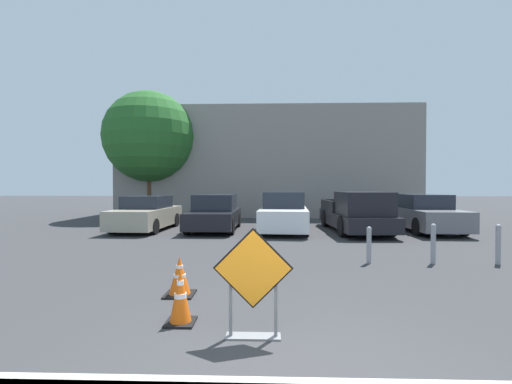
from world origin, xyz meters
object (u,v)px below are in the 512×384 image
object	(u,v)px
pickup_truck	(357,214)
traffic_cone_second	(180,276)
bollard_nearest	(369,244)
parked_car_second	(215,214)
parked_car_nearest	(147,214)
bollard_third	(498,243)
parked_car_third	(284,213)
road_closed_sign	(253,279)
bollard_second	(433,243)
parked_car_fourth	(424,214)
traffic_cone_nearest	(180,296)

from	to	relation	value
pickup_truck	traffic_cone_second	bearing A→B (deg)	55.93
bollard_nearest	parked_car_second	bearing A→B (deg)	127.65
traffic_cone_second	pickup_truck	distance (m)	9.36
parked_car_second	parked_car_nearest	bearing A→B (deg)	0.90
parked_car_second	bollard_third	world-z (taller)	parked_car_second
parked_car_second	parked_car_third	size ratio (longest dim) A/B	0.87
parked_car_second	bollard_nearest	distance (m)	7.46
road_closed_sign	pickup_truck	distance (m)	10.19
traffic_cone_second	bollard_third	distance (m)	7.29
parked_car_second	bollard_second	size ratio (longest dim) A/B	4.27
parked_car_fourth	bollard_second	xyz separation A→B (m)	(-2.48, -5.95, -0.19)
road_closed_sign	pickup_truck	bearing A→B (deg)	68.59
traffic_cone_second	bollard_third	bearing A→B (deg)	19.71
parked_car_third	bollard_third	xyz separation A→B (m)	(4.70, -5.82, -0.23)
pickup_truck	road_closed_sign	bearing A→B (deg)	66.96
road_closed_sign	parked_car_fourth	world-z (taller)	parked_car_fourth
parked_car_fourth	parked_car_nearest	bearing A→B (deg)	1.79
bollard_nearest	bollard_third	size ratio (longest dim) A/B	0.93
parked_car_third	bollard_second	bearing A→B (deg)	122.70
bollard_third	bollard_second	bearing A→B (deg)	180.00
road_closed_sign	parked_car_third	distance (m)	9.92
road_closed_sign	pickup_truck	size ratio (longest dim) A/B	0.26
pickup_truck	parked_car_fourth	size ratio (longest dim) A/B	1.14
road_closed_sign	bollard_third	size ratio (longest dim) A/B	1.42
parked_car_fourth	bollard_nearest	bearing A→B (deg)	57.80
pickup_truck	parked_car_second	bearing A→B (deg)	-6.38
parked_car_second	parked_car_third	distance (m)	2.85
parked_car_third	bollard_second	xyz separation A→B (m)	(3.20, -5.82, -0.22)
bollard_second	parked_car_second	bearing A→B (deg)	135.69
parked_car_third	bollard_nearest	world-z (taller)	parked_car_third
parked_car_nearest	bollard_second	distance (m)	10.68
traffic_cone_second	parked_car_nearest	size ratio (longest dim) A/B	0.16
road_closed_sign	bollard_nearest	xyz separation A→B (m)	(2.58, 4.06, -0.26)
parked_car_fourth	bollard_nearest	world-z (taller)	parked_car_fourth
traffic_cone_nearest	parked_car_fourth	bearing A→B (deg)	51.77
traffic_cone_nearest	parked_car_fourth	world-z (taller)	parked_car_fourth
parked_car_nearest	bollard_second	size ratio (longest dim) A/B	4.38
pickup_truck	bollard_second	bearing A→B (deg)	92.10
traffic_cone_second	pickup_truck	size ratio (longest dim) A/B	0.12
traffic_cone_second	parked_car_second	distance (m)	8.40
parked_car_nearest	parked_car_second	size ratio (longest dim) A/B	1.03
traffic_cone_nearest	pickup_truck	bearing A→B (deg)	62.53
traffic_cone_nearest	parked_car_second	size ratio (longest dim) A/B	0.18
parked_car_second	bollard_second	xyz separation A→B (m)	(6.05, -5.91, -0.18)
traffic_cone_second	bollard_second	world-z (taller)	bollard_second
traffic_cone_second	bollard_second	xyz separation A→B (m)	(5.37, 2.46, 0.19)
road_closed_sign	pickup_truck	world-z (taller)	pickup_truck
road_closed_sign	traffic_cone_nearest	xyz separation A→B (m)	(-0.99, 0.43, -0.36)
parked_car_fourth	parked_car_third	bearing A→B (deg)	2.86
bollard_third	parked_car_second	bearing A→B (deg)	141.95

